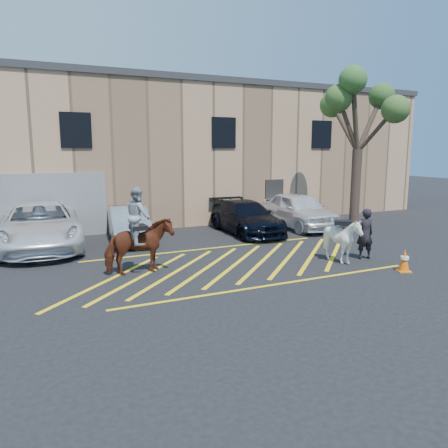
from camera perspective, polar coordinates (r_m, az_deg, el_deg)
name	(u,v)px	position (r m, az deg, el deg)	size (l,w,h in m)	color
ground	(232,262)	(14.95, 1.04, -4.98)	(90.00, 90.00, 0.00)	black
car_white_pickup	(40,226)	(18.24, -22.90, -0.20)	(2.95, 6.40, 1.78)	white
car_silver_sedan	(129,224)	(18.60, -12.30, -0.01)	(1.52, 4.37, 1.44)	#989FA6
car_blue_suv	(246,217)	(19.94, 2.88, 0.90)	(2.05, 5.05, 1.47)	black
car_white_suv	(299,210)	(21.61, 9.71, 1.80)	(2.04, 5.06, 1.72)	white
handler	(365,234)	(15.97, 17.91, -1.23)	(0.65, 0.43, 1.78)	black
warehouse	(139,152)	(25.75, -11.10, 9.25)	(32.42, 10.20, 7.30)	tan
hatching_zone	(236,264)	(14.69, 1.57, -5.22)	(12.60, 5.12, 0.01)	yellow
mounted_bay	(139,239)	(13.58, -11.07, -1.97)	(2.05, 0.96, 2.69)	#5E2E16
saddled_white	(342,240)	(15.21, 15.18, -2.03)	(1.86, 1.89, 1.55)	white
traffic_cone	(405,260)	(14.85, 22.51, -4.38)	(0.50, 0.50, 0.73)	orange
tree	(359,106)	(21.20, 17.27, 14.45)	(3.99, 4.37, 7.31)	#45342A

